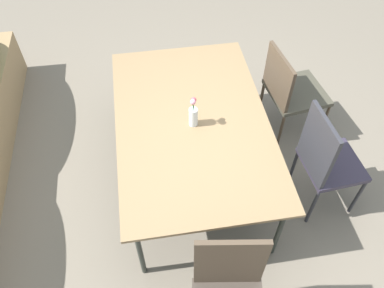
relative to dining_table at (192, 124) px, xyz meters
The scene contains 5 objects.
ground_plane 0.68m from the dining_table, 125.07° to the right, with size 12.00×12.00×0.00m, color #756B5B.
dining_table is the anchor object (origin of this frame).
chair_near_left 1.06m from the dining_table, 113.98° to the right, with size 0.47×0.47×1.03m.
chair_near_right 1.06m from the dining_table, 66.97° to the right, with size 0.55×0.55×0.93m.
flower_vase 0.15m from the dining_table, behind, with size 0.07×0.07×0.28m.
Camera 1 is at (-1.99, 0.41, 2.92)m, focal length 36.31 mm.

